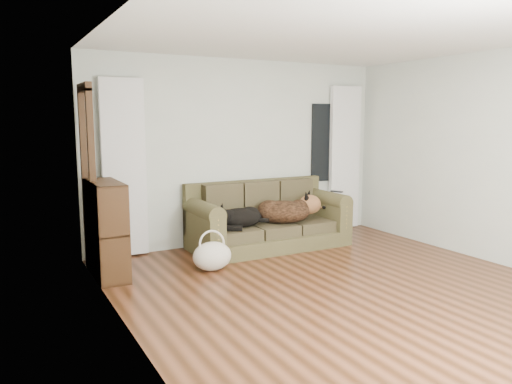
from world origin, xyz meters
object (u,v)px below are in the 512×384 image
sofa (269,215)px  dog_black_lab (238,217)px  tote_bag (212,257)px  dog_shepherd (286,212)px  bookshelf (107,233)px

sofa → dog_black_lab: sofa is taller
sofa → tote_bag: (-1.13, -0.62, -0.29)m
dog_black_lab → dog_shepherd: (0.73, -0.03, 0.01)m
sofa → dog_black_lab: bearing=-172.1°
sofa → dog_shepherd: sofa is taller
dog_shepherd → tote_bag: (-1.34, -0.52, -0.33)m
dog_shepherd → sofa: bearing=3.1°
dog_shepherd → bookshelf: bookshelf is taller
sofa → tote_bag: bearing=-151.1°
dog_shepherd → tote_bag: size_ratio=1.64×
dog_black_lab → tote_bag: dog_black_lab is taller
dog_black_lab → tote_bag: 0.88m
sofa → dog_shepherd: (0.22, -0.10, 0.04)m
tote_bag → dog_shepherd: bearing=21.2°
dog_shepherd → tote_bag: bearing=49.5°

